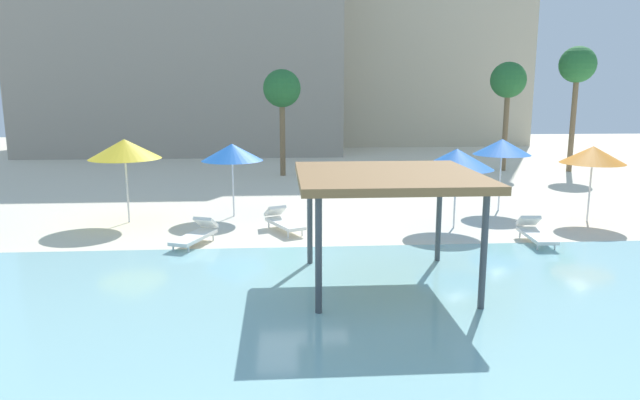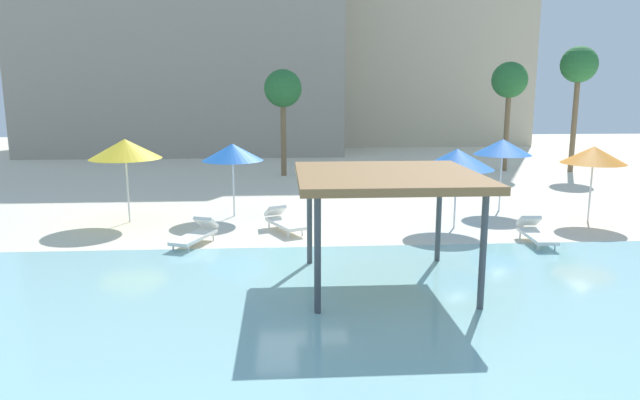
% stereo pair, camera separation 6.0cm
% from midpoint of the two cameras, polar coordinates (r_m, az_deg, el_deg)
% --- Properties ---
extents(ground_plane, '(80.00, 80.00, 0.00)m').
position_cam_midpoint_polar(ground_plane, '(15.10, -1.67, -6.34)').
color(ground_plane, beige).
extents(lagoon_water, '(44.00, 13.50, 0.04)m').
position_cam_midpoint_polar(lagoon_water, '(10.21, -0.43, -15.10)').
color(lagoon_water, '#8CC6CC').
rests_on(lagoon_water, ground).
extents(shade_pavilion, '(4.05, 4.05, 2.64)m').
position_cam_midpoint_polar(shade_pavilion, '(13.07, 6.58, 1.96)').
color(shade_pavilion, '#42474C').
rests_on(shade_pavilion, ground).
extents(beach_umbrella_blue_1, '(2.36, 2.36, 2.59)m').
position_cam_midpoint_polar(beach_umbrella_blue_1, '(18.99, 13.23, 3.97)').
color(beach_umbrella_blue_1, silver).
rests_on(beach_umbrella_blue_1, ground).
extents(beach_umbrella_blue_2, '(2.07, 2.07, 2.65)m').
position_cam_midpoint_polar(beach_umbrella_blue_2, '(22.17, 17.43, 5.01)').
color(beach_umbrella_blue_2, silver).
rests_on(beach_umbrella_blue_2, ground).
extents(beach_umbrella_blue_3, '(2.15, 2.15, 2.58)m').
position_cam_midpoint_polar(beach_umbrella_blue_3, '(20.41, -8.74, 4.67)').
color(beach_umbrella_blue_3, silver).
rests_on(beach_umbrella_blue_3, ground).
extents(beach_umbrella_orange_5, '(2.10, 2.10, 2.57)m').
position_cam_midpoint_polar(beach_umbrella_orange_5, '(21.46, 25.24, 4.05)').
color(beach_umbrella_orange_5, silver).
rests_on(beach_umbrella_orange_5, ground).
extents(beach_umbrella_yellow_6, '(2.37, 2.37, 2.82)m').
position_cam_midpoint_polar(beach_umbrella_yellow_6, '(20.30, -18.79, 4.78)').
color(beach_umbrella_yellow_6, silver).
rests_on(beach_umbrella_yellow_6, ground).
extents(lounge_chair_0, '(1.35, 1.97, 0.74)m').
position_cam_midpoint_polar(lounge_chair_0, '(18.46, -3.80, -2.05)').
color(lounge_chair_0, white).
rests_on(lounge_chair_0, ground).
extents(lounge_chair_1, '(0.72, 1.93, 0.74)m').
position_cam_midpoint_polar(lounge_chair_1, '(18.12, 20.33, -2.98)').
color(lounge_chair_1, white).
rests_on(lounge_chair_1, ground).
extents(lounge_chair_2, '(1.26, 1.98, 0.74)m').
position_cam_midpoint_polar(lounge_chair_2, '(17.20, -12.17, -3.27)').
color(lounge_chair_2, white).
rests_on(lounge_chair_2, ground).
extents(palm_tree_1, '(1.90, 1.90, 6.62)m').
position_cam_midpoint_polar(palm_tree_1, '(33.97, 23.99, 11.82)').
color(palm_tree_1, brown).
rests_on(palm_tree_1, ground).
extents(palm_tree_2, '(1.90, 1.90, 5.39)m').
position_cam_midpoint_polar(palm_tree_2, '(29.70, -3.83, 10.73)').
color(palm_tree_2, brown).
rests_on(palm_tree_2, ground).
extents(palm_tree_3, '(1.90, 1.90, 5.82)m').
position_cam_midpoint_polar(palm_tree_3, '(32.98, 18.01, 10.97)').
color(palm_tree_3, brown).
rests_on(palm_tree_3, ground).
extents(hotel_block_0, '(21.12, 11.57, 15.90)m').
position_cam_midpoint_polar(hotel_block_0, '(43.66, -12.97, 15.35)').
color(hotel_block_0, '#9E9384').
rests_on(hotel_block_0, ground).
extents(hotel_block_1, '(22.01, 8.51, 21.50)m').
position_cam_midpoint_polar(hotel_block_1, '(48.66, 6.09, 18.42)').
color(hotel_block_1, beige).
rests_on(hotel_block_1, ground).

